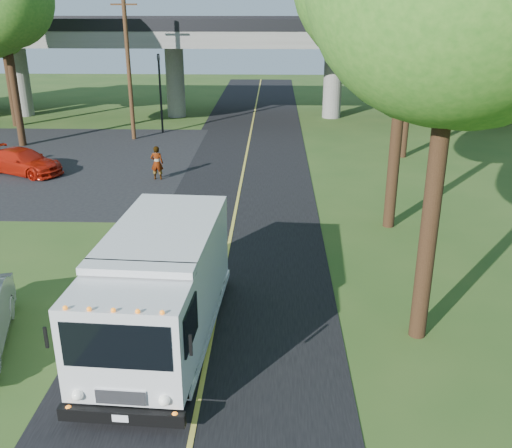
{
  "coord_description": "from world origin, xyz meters",
  "views": [
    {
      "loc": [
        1.62,
        -12.28,
        8.31
      ],
      "look_at": [
        1.06,
        4.93,
        1.6
      ],
      "focal_mm": 40.0,
      "sensor_mm": 36.0,
      "label": 1
    }
  ],
  "objects_px": {
    "tree_left_lot": "(5,10)",
    "traffic_signal": "(160,85)",
    "tree_right_far": "(421,3)",
    "pedestrian": "(157,163)",
    "red_sedan": "(23,162)",
    "step_van": "(160,286)",
    "utility_pole": "(129,66)",
    "tree_left_far": "(2,16)"
  },
  "relations": [
    {
      "from": "traffic_signal",
      "to": "pedestrian",
      "type": "distance_m",
      "value": 11.34
    },
    {
      "from": "tree_left_lot",
      "to": "pedestrian",
      "type": "distance_m",
      "value": 13.69
    },
    {
      "from": "tree_left_far",
      "to": "pedestrian",
      "type": "distance_m",
      "value": 19.11
    },
    {
      "from": "traffic_signal",
      "to": "utility_pole",
      "type": "bearing_deg",
      "value": -126.87
    },
    {
      "from": "traffic_signal",
      "to": "step_van",
      "type": "relative_size",
      "value": 0.72
    },
    {
      "from": "pedestrian",
      "to": "red_sedan",
      "type": "bearing_deg",
      "value": -5.12
    },
    {
      "from": "tree_left_lot",
      "to": "traffic_signal",
      "type": "bearing_deg",
      "value": 28.11
    },
    {
      "from": "step_van",
      "to": "red_sedan",
      "type": "bearing_deg",
      "value": 126.69
    },
    {
      "from": "tree_left_far",
      "to": "red_sedan",
      "type": "bearing_deg",
      "value": -65.45
    },
    {
      "from": "traffic_signal",
      "to": "tree_right_far",
      "type": "height_order",
      "value": "tree_right_far"
    },
    {
      "from": "utility_pole",
      "to": "pedestrian",
      "type": "height_order",
      "value": "utility_pole"
    },
    {
      "from": "tree_right_far",
      "to": "pedestrian",
      "type": "height_order",
      "value": "tree_right_far"
    },
    {
      "from": "utility_pole",
      "to": "step_van",
      "type": "distance_m",
      "value": 24.5
    },
    {
      "from": "tree_right_far",
      "to": "red_sedan",
      "type": "relative_size",
      "value": 2.49
    },
    {
      "from": "traffic_signal",
      "to": "tree_left_far",
      "type": "height_order",
      "value": "tree_left_far"
    },
    {
      "from": "red_sedan",
      "to": "pedestrian",
      "type": "relative_size",
      "value": 2.57
    },
    {
      "from": "tree_right_far",
      "to": "tree_left_lot",
      "type": "distance_m",
      "value": 23.09
    },
    {
      "from": "utility_pole",
      "to": "red_sedan",
      "type": "distance_m",
      "value": 9.8
    },
    {
      "from": "tree_right_far",
      "to": "step_van",
      "type": "height_order",
      "value": "tree_right_far"
    },
    {
      "from": "traffic_signal",
      "to": "utility_pole",
      "type": "relative_size",
      "value": 0.58
    },
    {
      "from": "utility_pole",
      "to": "tree_left_lot",
      "type": "distance_m",
      "value": 7.43
    },
    {
      "from": "utility_pole",
      "to": "pedestrian",
      "type": "relative_size",
      "value": 5.25
    },
    {
      "from": "utility_pole",
      "to": "tree_left_lot",
      "type": "height_order",
      "value": "tree_left_lot"
    },
    {
      "from": "red_sedan",
      "to": "pedestrian",
      "type": "bearing_deg",
      "value": -72.37
    },
    {
      "from": "tree_left_far",
      "to": "pedestrian",
      "type": "relative_size",
      "value": 5.76
    },
    {
      "from": "utility_pole",
      "to": "tree_left_far",
      "type": "height_order",
      "value": "tree_left_far"
    },
    {
      "from": "traffic_signal",
      "to": "step_van",
      "type": "height_order",
      "value": "traffic_signal"
    },
    {
      "from": "step_van",
      "to": "tree_right_far",
      "type": "bearing_deg",
      "value": 65.04
    },
    {
      "from": "step_van",
      "to": "tree_left_far",
      "type": "bearing_deg",
      "value": 123.06
    },
    {
      "from": "traffic_signal",
      "to": "step_van",
      "type": "distance_m",
      "value": 25.99
    },
    {
      "from": "tree_left_lot",
      "to": "step_van",
      "type": "bearing_deg",
      "value": -59.51
    },
    {
      "from": "traffic_signal",
      "to": "pedestrian",
      "type": "height_order",
      "value": "traffic_signal"
    },
    {
      "from": "step_van",
      "to": "pedestrian",
      "type": "relative_size",
      "value": 4.21
    },
    {
      "from": "tree_left_lot",
      "to": "pedestrian",
      "type": "xyz_separation_m",
      "value": [
        9.59,
        -6.78,
        -7.04
      ]
    },
    {
      "from": "utility_pole",
      "to": "tree_left_far",
      "type": "relative_size",
      "value": 0.91
    },
    {
      "from": "utility_pole",
      "to": "red_sedan",
      "type": "xyz_separation_m",
      "value": [
        -3.84,
        -8.1,
        -3.95
      ]
    },
    {
      "from": "tree_right_far",
      "to": "tree_left_lot",
      "type": "bearing_deg",
      "value": 175.03
    },
    {
      "from": "tree_right_far",
      "to": "pedestrian",
      "type": "xyz_separation_m",
      "value": [
        -13.41,
        -4.78,
        -7.44
      ]
    },
    {
      "from": "utility_pole",
      "to": "tree_right_far",
      "type": "bearing_deg",
      "value": -14.0
    },
    {
      "from": "tree_left_lot",
      "to": "pedestrian",
      "type": "height_order",
      "value": "tree_left_lot"
    },
    {
      "from": "tree_right_far",
      "to": "step_van",
      "type": "bearing_deg",
      "value": -118.37
    },
    {
      "from": "utility_pole",
      "to": "tree_left_lot",
      "type": "xyz_separation_m",
      "value": [
        -6.29,
        -2.16,
        3.31
      ]
    }
  ]
}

